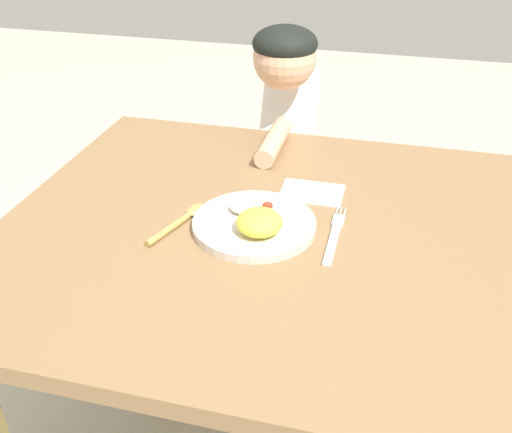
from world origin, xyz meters
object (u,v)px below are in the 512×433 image
at_px(spoon, 183,219).
at_px(person, 287,167).
at_px(plate, 255,223).
at_px(fork, 334,236).

relative_size(spoon, person, 0.18).
bearing_deg(plate, person, 94.67).
height_order(plate, person, person).
height_order(fork, person, person).
bearing_deg(spoon, plate, -69.18).
height_order(fork, spoon, spoon).
distance_m(spoon, person, 0.64).
xyz_separation_m(plate, person, (-0.05, 0.60, -0.17)).
relative_size(fork, spoon, 1.23).
relative_size(plate, fork, 1.16).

